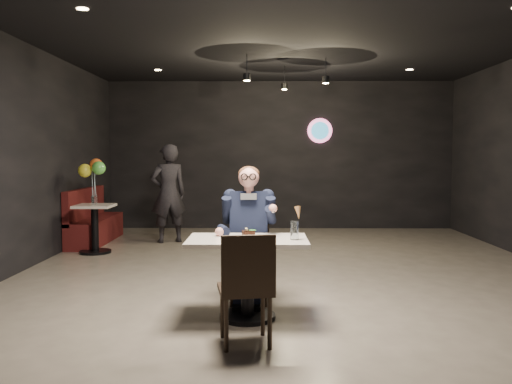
{
  "coord_description": "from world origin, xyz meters",
  "views": [
    {
      "loc": [
        -0.38,
        -6.59,
        1.52
      ],
      "look_at": [
        -0.44,
        -1.05,
        1.14
      ],
      "focal_mm": 38.0,
      "sensor_mm": 36.0,
      "label": 1
    }
  ],
  "objects_px": {
    "booth_bench": "(95,215)",
    "side_table": "(95,231)",
    "seated_man": "(249,233)",
    "passerby": "(168,193)",
    "main_table": "(247,279)",
    "balloon_vase": "(94,200)",
    "chair_near": "(245,287)",
    "sundae_glass": "(294,230)",
    "chair_far": "(249,258)"
  },
  "relations": [
    {
      "from": "booth_bench",
      "to": "side_table",
      "type": "height_order",
      "value": "booth_bench"
    },
    {
      "from": "seated_man",
      "to": "passerby",
      "type": "relative_size",
      "value": 0.85
    },
    {
      "from": "main_table",
      "to": "side_table",
      "type": "xyz_separation_m",
      "value": [
        -2.44,
        3.31,
        -0.03
      ]
    },
    {
      "from": "balloon_vase",
      "to": "main_table",
      "type": "bearing_deg",
      "value": -53.61
    },
    {
      "from": "chair_near",
      "to": "side_table",
      "type": "xyz_separation_m",
      "value": [
        -2.44,
        3.97,
        -0.11
      ]
    },
    {
      "from": "balloon_vase",
      "to": "passerby",
      "type": "xyz_separation_m",
      "value": [
        0.96,
        1.03,
        0.03
      ]
    },
    {
      "from": "side_table",
      "to": "passerby",
      "type": "distance_m",
      "value": 1.5
    },
    {
      "from": "chair_near",
      "to": "passerby",
      "type": "bearing_deg",
      "value": 97.33
    },
    {
      "from": "sundae_glass",
      "to": "side_table",
      "type": "xyz_separation_m",
      "value": [
        -2.87,
        3.37,
        -0.49
      ]
    },
    {
      "from": "chair_near",
      "to": "passerby",
      "type": "height_order",
      "value": "passerby"
    },
    {
      "from": "main_table",
      "to": "booth_bench",
      "type": "height_order",
      "value": "booth_bench"
    },
    {
      "from": "booth_bench",
      "to": "side_table",
      "type": "distance_m",
      "value": 1.05
    },
    {
      "from": "main_table",
      "to": "chair_far",
      "type": "xyz_separation_m",
      "value": [
        0.0,
        0.55,
        0.09
      ]
    },
    {
      "from": "seated_man",
      "to": "main_table",
      "type": "bearing_deg",
      "value": -90.0
    },
    {
      "from": "chair_far",
      "to": "booth_bench",
      "type": "distance_m",
      "value": 4.65
    },
    {
      "from": "main_table",
      "to": "passerby",
      "type": "relative_size",
      "value": 0.65
    },
    {
      "from": "sundae_glass",
      "to": "booth_bench",
      "type": "bearing_deg",
      "value": 125.93
    },
    {
      "from": "chair_far",
      "to": "balloon_vase",
      "type": "relative_size",
      "value": 6.69
    },
    {
      "from": "booth_bench",
      "to": "chair_far",
      "type": "bearing_deg",
      "value": -53.93
    },
    {
      "from": "main_table",
      "to": "booth_bench",
      "type": "xyz_separation_m",
      "value": [
        -2.74,
        4.31,
        0.09
      ]
    },
    {
      "from": "booth_bench",
      "to": "passerby",
      "type": "relative_size",
      "value": 1.11
    },
    {
      "from": "balloon_vase",
      "to": "side_table",
      "type": "bearing_deg",
      "value": 0.0
    },
    {
      "from": "sundae_glass",
      "to": "main_table",
      "type": "bearing_deg",
      "value": 171.82
    },
    {
      "from": "chair_far",
      "to": "passerby",
      "type": "relative_size",
      "value": 0.54
    },
    {
      "from": "sundae_glass",
      "to": "passerby",
      "type": "xyz_separation_m",
      "value": [
        -1.91,
        4.4,
        0.01
      ]
    },
    {
      "from": "chair_far",
      "to": "side_table",
      "type": "xyz_separation_m",
      "value": [
        -2.44,
        2.76,
        -0.11
      ]
    },
    {
      "from": "chair_far",
      "to": "sundae_glass",
      "type": "bearing_deg",
      "value": -54.96
    },
    {
      "from": "sundae_glass",
      "to": "side_table",
      "type": "height_order",
      "value": "sundae_glass"
    },
    {
      "from": "passerby",
      "to": "main_table",
      "type": "bearing_deg",
      "value": 85.61
    },
    {
      "from": "chair_near",
      "to": "seated_man",
      "type": "distance_m",
      "value": 1.24
    },
    {
      "from": "chair_near",
      "to": "seated_man",
      "type": "height_order",
      "value": "seated_man"
    },
    {
      "from": "chair_near",
      "to": "booth_bench",
      "type": "xyz_separation_m",
      "value": [
        -2.74,
        4.97,
        0.01
      ]
    },
    {
      "from": "seated_man",
      "to": "sundae_glass",
      "type": "xyz_separation_m",
      "value": [
        0.43,
        -0.61,
        0.11
      ]
    },
    {
      "from": "seated_man",
      "to": "booth_bench",
      "type": "xyz_separation_m",
      "value": [
        -2.74,
        3.76,
        -0.25
      ]
    },
    {
      "from": "balloon_vase",
      "to": "sundae_glass",
      "type": "bearing_deg",
      "value": -49.61
    },
    {
      "from": "booth_bench",
      "to": "passerby",
      "type": "bearing_deg",
      "value": 1.38
    },
    {
      "from": "side_table",
      "to": "passerby",
      "type": "bearing_deg",
      "value": 46.93
    },
    {
      "from": "main_table",
      "to": "balloon_vase",
      "type": "xyz_separation_m",
      "value": [
        -2.44,
        3.31,
        0.44
      ]
    },
    {
      "from": "sundae_glass",
      "to": "chair_near",
      "type": "bearing_deg",
      "value": -125.47
    },
    {
      "from": "side_table",
      "to": "sundae_glass",
      "type": "bearing_deg",
      "value": -49.61
    },
    {
      "from": "main_table",
      "to": "seated_man",
      "type": "bearing_deg",
      "value": 90.0
    },
    {
      "from": "chair_near",
      "to": "main_table",
      "type": "bearing_deg",
      "value": 80.89
    },
    {
      "from": "booth_bench",
      "to": "balloon_vase",
      "type": "relative_size",
      "value": 13.64
    },
    {
      "from": "balloon_vase",
      "to": "chair_far",
      "type": "bearing_deg",
      "value": -48.53
    },
    {
      "from": "seated_man",
      "to": "side_table",
      "type": "bearing_deg",
      "value": 131.47
    },
    {
      "from": "chair_far",
      "to": "seated_man",
      "type": "relative_size",
      "value": 0.64
    },
    {
      "from": "side_table",
      "to": "chair_near",
      "type": "bearing_deg",
      "value": -58.46
    },
    {
      "from": "chair_far",
      "to": "passerby",
      "type": "bearing_deg",
      "value": 111.28
    },
    {
      "from": "main_table",
      "to": "balloon_vase",
      "type": "height_order",
      "value": "balloon_vase"
    },
    {
      "from": "chair_near",
      "to": "chair_far",
      "type": "bearing_deg",
      "value": 80.89
    }
  ]
}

